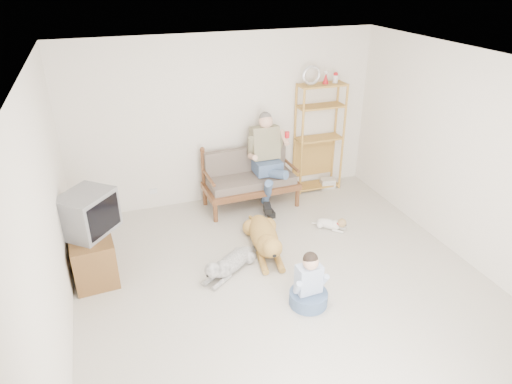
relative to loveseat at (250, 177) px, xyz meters
name	(u,v)px	position (x,y,z in m)	size (l,w,h in m)	color
floor	(291,293)	(-0.27, -2.37, -0.49)	(5.50, 5.50, 0.00)	beige
ceiling	(300,68)	(-0.27, -2.37, 2.21)	(5.50, 5.50, 0.00)	silver
wall_back	(226,120)	(-0.27, 0.38, 0.86)	(5.00, 5.00, 0.00)	silver
wall_left	(46,235)	(-2.77, -2.37, 0.86)	(5.50, 5.50, 0.00)	silver
wall_right	(479,164)	(2.23, -2.37, 0.86)	(5.50, 5.50, 0.00)	silver
loveseat	(250,177)	(0.00, 0.00, 0.00)	(1.52, 0.75, 0.95)	brown
man	(268,167)	(0.25, -0.19, 0.22)	(0.58, 0.83, 1.35)	slate
etagere	(319,137)	(1.31, 0.18, 0.47)	(0.83, 0.36, 2.16)	#B8863A
book_stack	(328,183)	(1.51, 0.13, -0.41)	(0.25, 0.18, 0.16)	silver
tv_stand	(92,254)	(-2.49, -1.17, -0.19)	(0.56, 0.93, 0.60)	brown
crt_tv	(88,213)	(-2.46, -1.12, 0.38)	(0.80, 0.81, 0.53)	slate
wall_outlet	(153,191)	(-1.52, 0.37, -0.19)	(0.12, 0.02, 0.08)	silver
golden_retriever	(265,239)	(-0.23, -1.39, -0.30)	(0.53, 1.51, 0.46)	#C58F44
shaggy_dog	(229,264)	(-0.86, -1.72, -0.35)	(0.90, 0.73, 0.33)	silver
terrier	(333,224)	(0.91, -1.20, -0.40)	(0.43, 0.45, 0.21)	white
child	(309,286)	(-0.15, -2.60, -0.23)	(0.45, 0.45, 0.71)	slate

